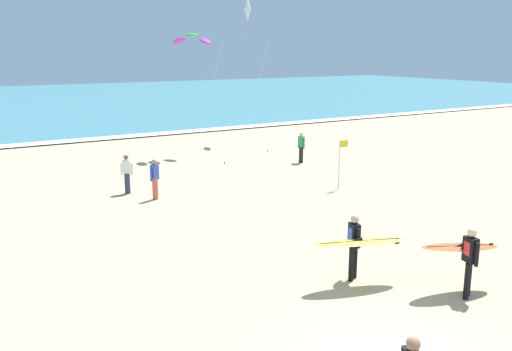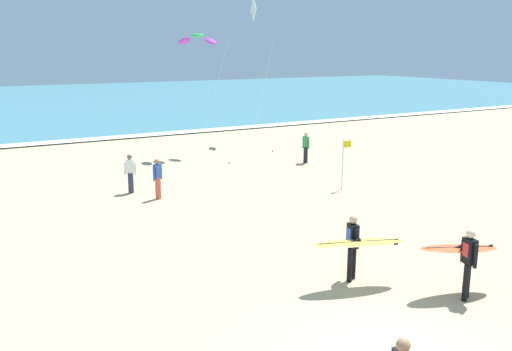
{
  "view_description": "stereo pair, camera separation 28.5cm",
  "coord_description": "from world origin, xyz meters",
  "px_view_note": "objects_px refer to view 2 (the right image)",
  "views": [
    {
      "loc": [
        -6.96,
        -6.49,
        5.67
      ],
      "look_at": [
        0.9,
        6.57,
        2.17
      ],
      "focal_mm": 38.48,
      "sensor_mm": 36.0,
      "label": 1
    },
    {
      "loc": [
        -6.71,
        -6.63,
        5.67
      ],
      "look_at": [
        0.9,
        6.57,
        2.17
      ],
      "focal_mm": 38.48,
      "sensor_mm": 36.0,
      "label": 2
    }
  ],
  "objects_px": {
    "bystander_blue_top": "(158,179)",
    "kite_arc_emerald_far": "(198,39)",
    "surfer_trailing": "(356,243)",
    "kite_diamond_ivory_near": "(254,13)",
    "bystander_white_top": "(130,173)",
    "bystander_green_top": "(306,147)",
    "lifeguard_flag": "(344,160)",
    "surfer_lead": "(464,254)"
  },
  "relations": [
    {
      "from": "surfer_lead",
      "to": "surfer_trailing",
      "type": "bearing_deg",
      "value": 133.26
    },
    {
      "from": "surfer_trailing",
      "to": "kite_arc_emerald_far",
      "type": "relative_size",
      "value": 0.37
    },
    {
      "from": "surfer_lead",
      "to": "lifeguard_flag",
      "type": "bearing_deg",
      "value": 66.91
    },
    {
      "from": "surfer_trailing",
      "to": "kite_diamond_ivory_near",
      "type": "bearing_deg",
      "value": 66.76
    },
    {
      "from": "kite_diamond_ivory_near",
      "to": "bystander_green_top",
      "type": "bearing_deg",
      "value": -99.15
    },
    {
      "from": "bystander_green_top",
      "to": "bystander_blue_top",
      "type": "bearing_deg",
      "value": -162.39
    },
    {
      "from": "bystander_white_top",
      "to": "bystander_green_top",
      "type": "bearing_deg",
      "value": 8.42
    },
    {
      "from": "bystander_blue_top",
      "to": "lifeguard_flag",
      "type": "relative_size",
      "value": 0.76
    },
    {
      "from": "bystander_blue_top",
      "to": "bystander_white_top",
      "type": "height_order",
      "value": "same"
    },
    {
      "from": "bystander_blue_top",
      "to": "kite_arc_emerald_far",
      "type": "bearing_deg",
      "value": 55.8
    },
    {
      "from": "kite_diamond_ivory_near",
      "to": "kite_arc_emerald_far",
      "type": "relative_size",
      "value": 1.34
    },
    {
      "from": "bystander_blue_top",
      "to": "bystander_white_top",
      "type": "distance_m",
      "value": 1.56
    },
    {
      "from": "surfer_lead",
      "to": "lifeguard_flag",
      "type": "relative_size",
      "value": 1.04
    },
    {
      "from": "kite_arc_emerald_far",
      "to": "lifeguard_flag",
      "type": "relative_size",
      "value": 3.1
    },
    {
      "from": "kite_diamond_ivory_near",
      "to": "bystander_green_top",
      "type": "xyz_separation_m",
      "value": [
        -1.2,
        -7.44,
        -7.01
      ]
    },
    {
      "from": "surfer_lead",
      "to": "bystander_green_top",
      "type": "bearing_deg",
      "value": 68.41
    },
    {
      "from": "kite_arc_emerald_far",
      "to": "bystander_green_top",
      "type": "bearing_deg",
      "value": -54.03
    },
    {
      "from": "kite_diamond_ivory_near",
      "to": "bystander_white_top",
      "type": "relative_size",
      "value": 5.5
    },
    {
      "from": "kite_diamond_ivory_near",
      "to": "lifeguard_flag",
      "type": "bearing_deg",
      "value": -103.26
    },
    {
      "from": "surfer_trailing",
      "to": "bystander_green_top",
      "type": "xyz_separation_m",
      "value": [
        7.51,
        12.82,
        -0.24
      ]
    },
    {
      "from": "bystander_green_top",
      "to": "lifeguard_flag",
      "type": "relative_size",
      "value": 0.76
    },
    {
      "from": "bystander_green_top",
      "to": "lifeguard_flag",
      "type": "xyz_separation_m",
      "value": [
        -1.8,
        -5.26,
        0.45
      ]
    },
    {
      "from": "bystander_blue_top",
      "to": "surfer_trailing",
      "type": "bearing_deg",
      "value": -81.69
    },
    {
      "from": "surfer_trailing",
      "to": "kite_diamond_ivory_near",
      "type": "height_order",
      "value": "kite_diamond_ivory_near"
    },
    {
      "from": "bystander_white_top",
      "to": "bystander_green_top",
      "type": "height_order",
      "value": "same"
    },
    {
      "from": "lifeguard_flag",
      "to": "bystander_green_top",
      "type": "bearing_deg",
      "value": 71.15
    },
    {
      "from": "surfer_trailing",
      "to": "bystander_white_top",
      "type": "distance_m",
      "value": 11.6
    },
    {
      "from": "bystander_white_top",
      "to": "lifeguard_flag",
      "type": "relative_size",
      "value": 0.76
    },
    {
      "from": "kite_arc_emerald_far",
      "to": "bystander_blue_top",
      "type": "distance_m",
      "value": 10.92
    },
    {
      "from": "surfer_lead",
      "to": "lifeguard_flag",
      "type": "height_order",
      "value": "lifeguard_flag"
    },
    {
      "from": "surfer_trailing",
      "to": "kite_diamond_ivory_near",
      "type": "distance_m",
      "value": 23.07
    },
    {
      "from": "surfer_lead",
      "to": "kite_diamond_ivory_near",
      "type": "relative_size",
      "value": 0.25
    },
    {
      "from": "surfer_lead",
      "to": "bystander_white_top",
      "type": "bearing_deg",
      "value": 106.08
    },
    {
      "from": "bystander_blue_top",
      "to": "bystander_white_top",
      "type": "bearing_deg",
      "value": 114.28
    },
    {
      "from": "bystander_blue_top",
      "to": "bystander_green_top",
      "type": "relative_size",
      "value": 1.0
    },
    {
      "from": "surfer_trailing",
      "to": "bystander_blue_top",
      "type": "relative_size",
      "value": 1.53
    },
    {
      "from": "kite_diamond_ivory_near",
      "to": "bystander_white_top",
      "type": "height_order",
      "value": "kite_diamond_ivory_near"
    },
    {
      "from": "kite_diamond_ivory_near",
      "to": "bystander_blue_top",
      "type": "height_order",
      "value": "kite_diamond_ivory_near"
    },
    {
      "from": "kite_arc_emerald_far",
      "to": "bystander_blue_top",
      "type": "bearing_deg",
      "value": -124.2
    },
    {
      "from": "kite_diamond_ivory_near",
      "to": "bystander_white_top",
      "type": "xyz_separation_m",
      "value": [
        -10.8,
        -8.87,
        -7.01
      ]
    },
    {
      "from": "kite_diamond_ivory_near",
      "to": "bystander_white_top",
      "type": "distance_m",
      "value": 15.64
    },
    {
      "from": "surfer_lead",
      "to": "kite_diamond_ivory_near",
      "type": "bearing_deg",
      "value": 72.43
    }
  ]
}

